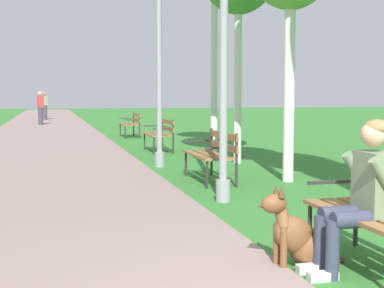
# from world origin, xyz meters

# --- Properties ---
(paved_path) EXTENTS (4.04, 60.00, 0.04)m
(paved_path) POSITION_xyz_m (-2.28, 24.00, 0.02)
(paved_path) COLOR gray
(paved_path) RESTS_ON ground
(park_bench_near) EXTENTS (0.55, 1.50, 0.85)m
(park_bench_near) POSITION_xyz_m (0.52, 1.10, 0.51)
(park_bench_near) COLOR olive
(park_bench_near) RESTS_ON ground
(park_bench_mid) EXTENTS (0.55, 1.50, 0.85)m
(park_bench_mid) POSITION_xyz_m (0.52, 6.01, 0.51)
(park_bench_mid) COLOR olive
(park_bench_mid) RESTS_ON ground
(park_bench_far) EXTENTS (0.55, 1.50, 0.85)m
(park_bench_far) POSITION_xyz_m (0.63, 11.07, 0.51)
(park_bench_far) COLOR olive
(park_bench_far) RESTS_ON ground
(park_bench_furthest) EXTENTS (0.55, 1.50, 0.85)m
(park_bench_furthest) POSITION_xyz_m (0.61, 16.23, 0.51)
(park_bench_furthest) COLOR olive
(park_bench_furthest) RESTS_ON ground
(person_seated_on_near_bench) EXTENTS (0.74, 0.49, 1.25)m
(person_seated_on_near_bench) POSITION_xyz_m (0.31, 1.06, 0.68)
(person_seated_on_near_bench) COLOR #33384C
(person_seated_on_near_bench) RESTS_ON ground
(dog_brown) EXTENTS (0.83, 0.31, 0.71)m
(dog_brown) POSITION_xyz_m (-0.12, 1.30, 0.26)
(dog_brown) COLOR brown
(dog_brown) RESTS_ON ground
(lamp_post_near) EXTENTS (0.24, 0.24, 4.67)m
(lamp_post_near) POSITION_xyz_m (0.15, 4.24, 2.41)
(lamp_post_near) COLOR gray
(lamp_post_near) RESTS_ON ground
(lamp_post_mid) EXTENTS (0.24, 0.24, 4.40)m
(lamp_post_mid) POSITION_xyz_m (0.02, 8.09, 2.28)
(lamp_post_mid) COLOR gray
(lamp_post_mid) RESTS_ON ground
(pedestrian_distant) EXTENTS (0.32, 0.22, 1.65)m
(pedestrian_distant) POSITION_xyz_m (-2.53, 24.71, 0.84)
(pedestrian_distant) COLOR #383842
(pedestrian_distant) RESTS_ON ground
(pedestrian_further_distant) EXTENTS (0.32, 0.22, 1.65)m
(pedestrian_further_distant) POSITION_xyz_m (-2.35, 30.48, 0.84)
(pedestrian_further_distant) COLOR #383842
(pedestrian_further_distant) RESTS_ON ground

